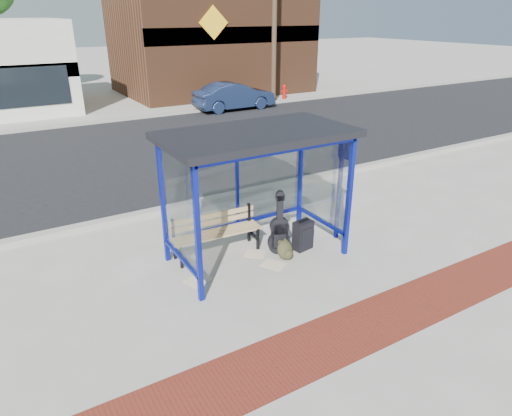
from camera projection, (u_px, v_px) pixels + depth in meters
ground at (257, 256)px, 8.64m from camera, size 120.00×120.00×0.00m
brick_paver_strip at (350, 332)px, 6.59m from camera, size 60.00×1.00×0.01m
curb_near at (195, 203)px, 10.91m from camera, size 60.00×0.25×0.12m
street_asphalt at (132, 153)px, 14.95m from camera, size 60.00×10.00×0.00m
curb_far at (95, 122)px, 18.95m from camera, size 60.00×0.25×0.12m
far_sidewalk at (86, 115)px, 20.47m from camera, size 60.00×4.00×0.01m
bus_shelter at (255, 150)px, 7.88m from camera, size 3.30×1.80×2.42m
storefront_brown at (210, 33)px, 25.73m from camera, size 10.00×7.08×6.40m
utility_pole_east at (274, 16)px, 21.83m from camera, size 1.60×0.24×8.00m
bench at (215, 231)px, 8.61m from camera, size 1.77×0.52×0.83m
guitar_bag at (279, 232)px, 8.60m from camera, size 0.45×0.29×1.20m
suitcase at (303, 235)px, 8.80m from camera, size 0.40×0.29×0.64m
backpack at (285, 251)px, 8.48m from camera, size 0.34×0.31×0.38m
sign_post at (341, 179)px, 8.88m from camera, size 0.09×0.28×2.27m
newspaper_a at (198, 280)px, 7.88m from camera, size 0.51×0.45×0.01m
newspaper_b at (273, 265)px, 8.36m from camera, size 0.47×0.51×0.01m
newspaper_c at (255, 254)px, 8.73m from camera, size 0.50×0.49×0.01m
parked_car at (234, 96)px, 21.45m from camera, size 3.86×1.38×1.27m
fire_hydrant at (284, 91)px, 24.20m from camera, size 0.34×0.23×0.76m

